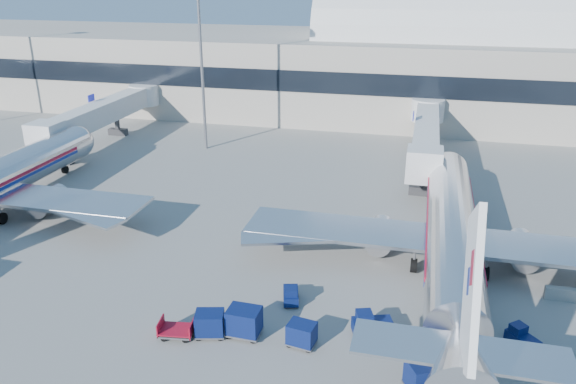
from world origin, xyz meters
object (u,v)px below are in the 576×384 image
(cart_train_b, at_px, (244,321))
(cart_train_c, at_px, (210,323))
(jetbridge_mid, at_px, (107,111))
(mast_west, at_px, (200,31))
(cart_train_a, at_px, (302,334))
(jetbridge_near, at_px, (426,131))
(cart_solo_near, at_px, (426,376))
(tug_lead, at_px, (371,324))
(barrier_near, at_px, (568,295))
(airliner_main, at_px, (452,235))
(tug_left, at_px, (291,295))
(cart_open_red, at_px, (177,331))
(tug_right, at_px, (522,338))

(cart_train_b, xyz_separation_m, cart_train_c, (-2.09, -0.55, -0.13))
(jetbridge_mid, bearing_deg, mast_west, -3.21)
(cart_train_b, bearing_deg, jetbridge_mid, 131.70)
(jetbridge_mid, distance_m, cart_train_a, 52.20)
(jetbridge_near, xyz_separation_m, cart_solo_near, (0.88, -40.50, -2.95))
(tug_lead, bearing_deg, barrier_near, 10.43)
(airliner_main, xyz_separation_m, cart_train_a, (-8.95, -11.89, -2.11))
(jetbridge_mid, relative_size, tug_lead, 9.90)
(barrier_near, bearing_deg, jetbridge_mid, 151.20)
(jetbridge_near, bearing_deg, tug_left, -103.90)
(barrier_near, relative_size, cart_open_red, 1.28)
(cart_train_a, bearing_deg, airliner_main, 62.57)
(jetbridge_near, xyz_separation_m, cart_train_c, (-12.38, -38.60, -3.05))
(tug_left, bearing_deg, airliner_main, -70.46)
(cart_train_c, bearing_deg, tug_left, 36.15)
(tug_lead, xyz_separation_m, cart_train_a, (-4.00, -2.12, 0.07))
(jetbridge_mid, xyz_separation_m, cart_train_c, (29.62, -38.60, -3.05))
(jetbridge_mid, relative_size, cart_train_a, 14.20)
(jetbridge_mid, relative_size, cart_open_red, 11.77)
(mast_west, relative_size, tug_lead, 8.14)
(mast_west, distance_m, cart_train_c, 43.05)
(airliner_main, xyz_separation_m, cart_train_c, (-14.79, -12.30, -2.05))
(mast_west, distance_m, cart_train_b, 43.32)
(barrier_near, distance_m, cart_open_red, 26.85)
(cart_train_c, distance_m, cart_open_red, 2.11)
(cart_train_c, height_order, cart_solo_near, cart_solo_near)
(tug_left, height_order, cart_open_red, tug_left)
(airliner_main, relative_size, barrier_near, 12.42)
(jetbridge_mid, bearing_deg, cart_train_a, -47.13)
(cart_train_b, distance_m, cart_train_c, 2.17)
(barrier_near, bearing_deg, cart_train_b, -155.92)
(tug_lead, height_order, cart_open_red, tug_lead)
(airliner_main, distance_m, cart_train_a, 15.03)
(jetbridge_mid, distance_m, cart_open_red, 48.11)
(jetbridge_near, distance_m, cart_train_a, 38.87)
(barrier_near, bearing_deg, tug_left, -165.42)
(jetbridge_near, relative_size, cart_train_b, 12.54)
(barrier_near, height_order, cart_solo_near, cart_solo_near)
(tug_left, bearing_deg, cart_train_b, 140.97)
(jetbridge_near, distance_m, barrier_near, 30.82)
(cart_train_a, bearing_deg, cart_train_c, -166.42)
(jetbridge_near, height_order, cart_train_c, jetbridge_near)
(cart_train_c, xyz_separation_m, cart_solo_near, (13.26, -1.90, 0.10))
(cart_train_b, bearing_deg, barrier_near, 25.97)
(cart_solo_near, xyz_separation_m, cart_open_red, (-15.22, 1.28, -0.57))
(cart_train_c, bearing_deg, tug_lead, 0.01)
(mast_west, bearing_deg, tug_left, -59.63)
(jetbridge_near, relative_size, cart_train_c, 12.73)
(jetbridge_mid, distance_m, tug_right, 59.99)
(cart_train_c, bearing_deg, mast_west, 97.53)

